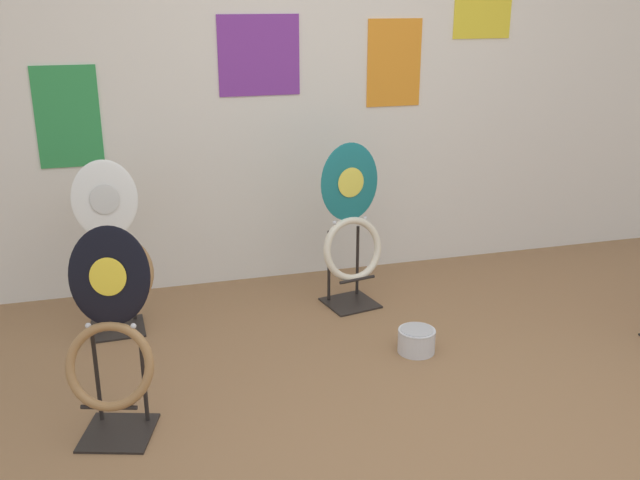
% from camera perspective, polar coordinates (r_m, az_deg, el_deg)
% --- Properties ---
extents(ground_plane, '(14.00, 14.00, 0.00)m').
position_cam_1_polar(ground_plane, '(2.96, 9.74, -16.70)').
color(ground_plane, '#8E6642').
extents(wall_back, '(8.00, 0.07, 2.60)m').
position_cam_1_polar(wall_back, '(4.39, -1.20, 13.54)').
color(wall_back, silver).
rests_on(wall_back, ground_plane).
extents(toilet_seat_display_jazz_black, '(0.40, 0.36, 0.87)m').
position_cam_1_polar(toilet_seat_display_jazz_black, '(2.97, -16.41, -7.52)').
color(toilet_seat_display_jazz_black, black).
rests_on(toilet_seat_display_jazz_black, ground_plane).
extents(toilet_seat_display_white_plain, '(0.43, 0.29, 0.92)m').
position_cam_1_polar(toilet_seat_display_white_plain, '(3.90, -16.41, -1.30)').
color(toilet_seat_display_white_plain, black).
rests_on(toilet_seat_display_white_plain, ground_plane).
extents(toilet_seat_display_teal_sax, '(0.39, 0.33, 0.95)m').
position_cam_1_polar(toilet_seat_display_teal_sax, '(4.04, 2.52, 0.77)').
color(toilet_seat_display_teal_sax, black).
rests_on(toilet_seat_display_teal_sax, ground_plane).
extents(paint_can, '(0.19, 0.19, 0.13)m').
position_cam_1_polar(paint_can, '(3.67, 7.73, -7.90)').
color(paint_can, silver).
rests_on(paint_can, ground_plane).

